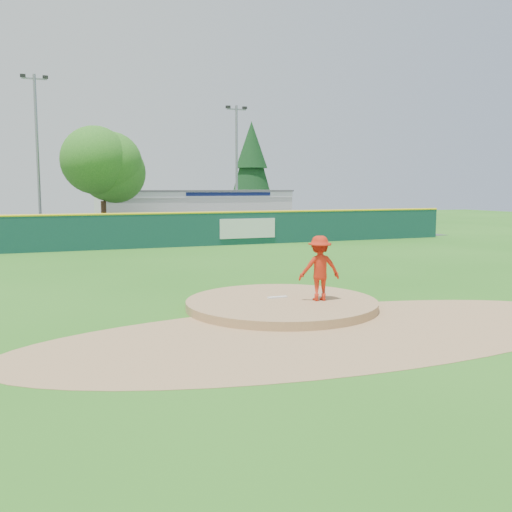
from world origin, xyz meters
name	(u,v)px	position (x,y,z in m)	size (l,w,h in m)	color
ground	(281,308)	(0.00, 0.00, 0.00)	(120.00, 120.00, 0.00)	#286B19
pitchers_mound	(281,308)	(0.00, 0.00, 0.00)	(5.50, 5.50, 0.50)	#9E774C
pitching_rubber	(277,297)	(0.00, 0.30, 0.27)	(0.60, 0.15, 0.04)	white
infield_dirt_arc	(333,332)	(0.00, -3.00, 0.01)	(15.40, 15.40, 0.01)	#9E774C
parking_lot	(129,236)	(0.00, 27.00, 0.01)	(44.00, 16.00, 0.02)	#38383A
pitcher	(319,268)	(0.98, -0.45, 1.18)	(1.20, 0.69, 1.86)	red
van	(133,229)	(-0.12, 24.83, 0.64)	(2.07, 4.50, 1.25)	silver
pool_building_grp	(191,210)	(6.00, 31.99, 1.66)	(15.20, 8.20, 3.31)	silver
fence_banners	(110,232)	(-2.54, 17.92, 1.00)	(20.19, 0.04, 1.20)	#540C13
outfield_fence	(154,229)	(0.00, 18.00, 1.09)	(40.00, 0.14, 2.07)	#133E38
deciduous_tree	(102,172)	(-2.00, 25.00, 4.55)	(5.60, 5.60, 7.36)	#382314
conifer_tree	(252,166)	(13.00, 36.00, 5.54)	(4.40, 4.40, 9.50)	#382314
light_pole_left	(37,149)	(-6.00, 27.00, 6.05)	(1.75, 0.25, 11.00)	gray
light_pole_right	(237,162)	(9.00, 29.00, 5.54)	(1.75, 0.25, 10.00)	gray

